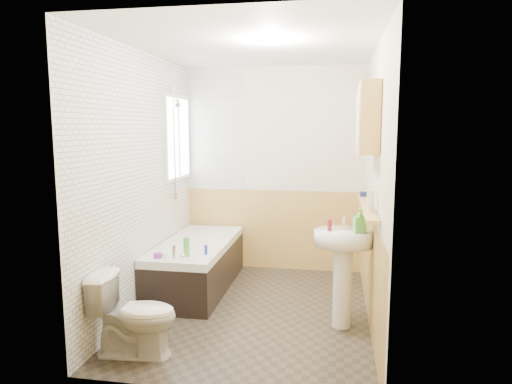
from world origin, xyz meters
The scene contains 26 objects.
floor centered at (0.00, 0.00, 0.00)m, with size 2.80×2.80×0.00m, color #2F2821.
ceiling centered at (0.00, 0.00, 2.50)m, with size 2.80×2.80×0.00m, color white.
wall_back centered at (0.00, 1.41, 1.25)m, with size 2.20×0.02×2.50m, color beige.
wall_front centered at (0.00, -1.41, 1.25)m, with size 2.20×0.02×2.50m, color beige.
wall_left centered at (-1.11, 0.00, 1.25)m, with size 0.02×2.80×2.50m, color beige.
wall_right centered at (1.11, 0.00, 1.25)m, with size 0.02×2.80×2.50m, color beige.
wainscot_right centered at (1.09, 0.00, 0.50)m, with size 0.01×2.80×1.00m, color #DEB15B.
wainscot_front centered at (0.00, -1.39, 0.50)m, with size 2.20×0.01×1.00m, color #DEB15B.
wainscot_back centered at (0.00, 1.39, 0.50)m, with size 2.20×0.01×1.00m, color #DEB15B.
tile_cladding_left centered at (-1.09, 0.00, 1.25)m, with size 0.01×2.80×2.50m, color white.
tile_return_back centered at (-0.73, 1.39, 1.75)m, with size 0.75×0.01×1.50m, color white.
window centered at (-1.06, 0.95, 1.65)m, with size 0.03×0.79×0.99m.
bathtub centered at (-0.73, 0.53, 0.28)m, with size 0.70×1.64×0.67m.
shower_riser centered at (-1.04, 0.77, 1.71)m, with size 0.11×0.09×1.29m.
toilet centered at (-0.76, -1.00, 0.32)m, with size 0.37×0.66×0.65m, color white.
sink centered at (0.84, -0.20, 0.63)m, with size 0.51×0.42×0.99m.
pine_shelf centered at (1.04, -0.07, 1.07)m, with size 0.10×1.40×0.03m, color #DEB15B.
medicine_cabinet centered at (1.01, -0.15, 1.85)m, with size 0.17×0.66×0.59m.
foam_can centered at (1.04, -0.42, 1.18)m, with size 0.06×0.06×0.18m, color silver.
green_bottle centered at (1.04, -0.36, 1.18)m, with size 0.04×0.04×0.19m, color #388447.
black_jar centered at (1.04, 0.46, 1.11)m, with size 0.07×0.07×0.05m, color navy.
soap_bottle centered at (0.97, -0.26, 0.93)m, with size 0.10×0.21×0.10m, color #59C647.
clear_bottle centered at (0.72, -0.25, 0.93)m, with size 0.04×0.04×0.11m, color maroon.
blue_gel centered at (-0.65, -0.06, 0.63)m, with size 0.05×0.03×0.19m, color #59C647.
cream_jar centered at (-0.90, -0.15, 0.56)m, with size 0.08×0.08×0.05m, color purple.
orange_bottle centered at (-0.48, 0.04, 0.58)m, with size 0.03×0.03×0.10m, color #19339E.
Camera 1 is at (0.75, -4.17, 1.77)m, focal length 32.00 mm.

